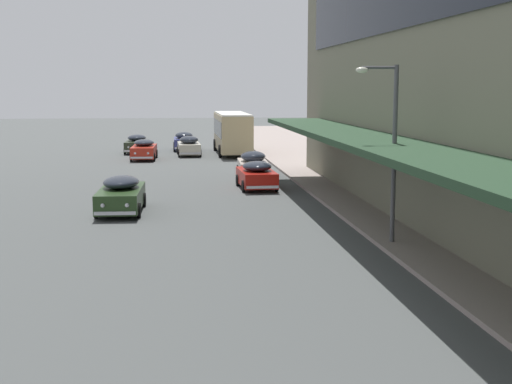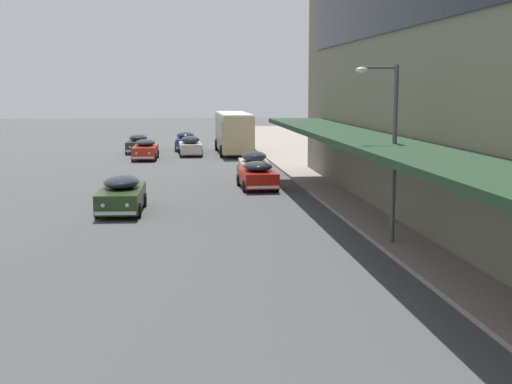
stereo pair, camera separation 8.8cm
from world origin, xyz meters
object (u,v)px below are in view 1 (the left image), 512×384
at_px(transit_bus_kerbside_front, 232,131).
at_px(sedan_second_mid, 184,141).
at_px(sedan_far_back, 189,146).
at_px(sedan_trailing_mid, 257,175).
at_px(sedan_second_near, 253,165).
at_px(sedan_lead_mid, 121,194).
at_px(sedan_lead_near, 144,150).
at_px(sedan_trailing_near, 137,144).
at_px(street_lamp, 389,139).

distance_m(transit_bus_kerbside_front, sedan_second_mid, 5.65).
height_order(transit_bus_kerbside_front, sedan_far_back, transit_bus_kerbside_front).
bearing_deg(sedan_second_mid, sedan_trailing_mid, -81.80).
distance_m(sedan_second_near, sedan_second_mid, 19.79).
distance_m(transit_bus_kerbside_front, sedan_second_near, 15.53).
xyz_separation_m(sedan_second_mid, sedan_trailing_mid, (3.50, -24.29, -0.03)).
xyz_separation_m(transit_bus_kerbside_front, sedan_lead_mid, (-7.23, -26.86, -1.14)).
distance_m(sedan_lead_near, sedan_second_mid, 8.34).
relative_size(sedan_far_back, sedan_lead_mid, 0.89).
distance_m(sedan_second_near, sedan_lead_mid, 13.45).
bearing_deg(sedan_trailing_near, sedan_far_back, -32.21).
bearing_deg(sedan_lead_near, street_lamp, -72.94).
xyz_separation_m(transit_bus_kerbside_front, sedan_far_back, (-3.60, -0.99, -1.15)).
distance_m(sedan_lead_near, sedan_lead_mid, 23.07).
height_order(sedan_second_mid, street_lamp, street_lamp).
distance_m(sedan_far_back, street_lamp, 34.53).
xyz_separation_m(sedan_second_near, sedan_lead_mid, (-7.19, -11.37, -0.01)).
relative_size(sedan_trailing_near, sedan_trailing_mid, 1.01).
relative_size(sedan_second_mid, sedan_far_back, 1.00).
height_order(sedan_second_near, street_lamp, street_lamp).
height_order(sedan_lead_near, sedan_lead_mid, sedan_lead_mid).
xyz_separation_m(sedan_lead_near, street_lamp, (9.53, -31.07, 2.99)).
relative_size(sedan_lead_mid, street_lamp, 0.80).
bearing_deg(sedan_trailing_mid, sedan_trailing_near, 108.70).
relative_size(sedan_lead_near, sedan_second_near, 1.07).
xyz_separation_m(sedan_second_near, sedan_second_mid, (-3.86, 19.41, -0.00)).
bearing_deg(sedan_far_back, sedan_lead_near, -141.15).
relative_size(transit_bus_kerbside_front, sedan_trailing_near, 2.24).
height_order(sedan_trailing_near, sedan_far_back, sedan_far_back).
distance_m(sedan_trailing_mid, street_lamp, 15.07).
bearing_deg(sedan_far_back, sedan_second_mid, 93.53).
distance_m(transit_bus_kerbside_front, street_lamp, 34.99).
bearing_deg(sedan_second_mid, sedan_lead_near, -112.36).
relative_size(sedan_far_back, sedan_trailing_mid, 1.03).
height_order(transit_bus_kerbside_front, sedan_trailing_near, transit_bus_kerbside_front).
xyz_separation_m(sedan_lead_near, sedan_trailing_mid, (6.67, -16.58, -0.01)).
relative_size(sedan_lead_mid, sedan_trailing_mid, 1.15).
relative_size(sedan_second_near, sedan_second_mid, 0.98).
bearing_deg(transit_bus_kerbside_front, sedan_far_back, -164.68).
bearing_deg(street_lamp, sedan_lead_mid, 140.48).
bearing_deg(sedan_second_mid, transit_bus_kerbside_front, -45.15).
xyz_separation_m(sedan_lead_near, sedan_lead_mid, (-0.16, -23.07, 0.02)).
bearing_deg(sedan_second_near, sedan_lead_mid, -122.29).
bearing_deg(sedan_lead_mid, sedan_far_back, 82.01).
relative_size(sedan_lead_near, sedan_trailing_near, 1.07).
xyz_separation_m(transit_bus_kerbside_front, street_lamp, (2.46, -34.85, 1.82)).
bearing_deg(sedan_lead_near, sedan_trailing_near, 98.26).
height_order(sedan_trailing_near, sedan_second_mid, sedan_second_mid).
distance_m(sedan_lead_mid, sedan_trailing_mid, 9.42).
relative_size(sedan_second_mid, street_lamp, 0.72).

